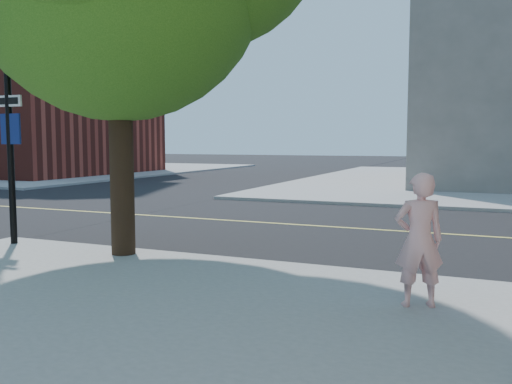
% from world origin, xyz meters
% --- Properties ---
extents(ground, '(140.00, 140.00, 0.00)m').
position_xyz_m(ground, '(0.00, 0.00, 0.00)').
color(ground, black).
rests_on(ground, ground).
extents(road_ew, '(140.00, 9.00, 0.01)m').
position_xyz_m(road_ew, '(0.00, 4.50, 0.01)').
color(road_ew, black).
rests_on(road_ew, ground).
extents(sidewalk_nw, '(26.00, 25.00, 0.12)m').
position_xyz_m(sidewalk_nw, '(-23.00, 21.50, 0.06)').
color(sidewalk_nw, '#949494').
rests_on(sidewalk_nw, ground).
extents(church, '(15.20, 12.00, 14.40)m').
position_xyz_m(church, '(-20.00, 18.00, 7.18)').
color(church, maroon).
rests_on(church, sidewalk_nw).
extents(man_on_phone, '(0.68, 0.57, 1.59)m').
position_xyz_m(man_on_phone, '(7.21, -1.64, 0.92)').
color(man_on_phone, '#F9B1B0').
rests_on(man_on_phone, sidewalk_se).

